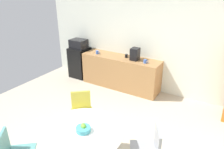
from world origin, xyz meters
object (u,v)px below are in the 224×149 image
microwave (79,44)px  mug_white (145,61)px  fruit_bowl (83,128)px  mug_red (97,52)px  coffee_maker (135,54)px  chair_gray (151,146)px  mug_green (126,56)px  chair_yellow (81,107)px  mini_fridge (80,62)px  round_table (82,137)px

microwave → mug_white: 2.24m
fruit_bowl → mug_red: size_ratio=1.71×
coffee_maker → chair_gray: bearing=-59.3°
mug_green → microwave: bearing=-178.4°
mug_white → mug_green: same height
mug_red → coffee_maker: size_ratio=0.40×
microwave → coffee_maker: size_ratio=1.50×
chair_yellow → fruit_bowl: bearing=-48.8°
mini_fridge → mug_green: mug_green is taller
mug_white → mug_green: size_ratio=1.00×
chair_gray → mug_green: size_ratio=6.43×
mini_fridge → mug_green: size_ratio=7.30×
round_table → coffee_maker: size_ratio=3.84×
fruit_bowl → mug_red: (-1.67, 2.77, 0.15)m
fruit_bowl → mug_white: (-0.20, 2.78, 0.15)m
microwave → round_table: 3.78m
microwave → fruit_bowl: bearing=-49.8°
mini_fridge → round_table: bearing=-50.2°
microwave → mug_red: bearing=-7.4°
microwave → chair_yellow: bearing=-50.2°
chair_gray → fruit_bowl: fruit_bowl is taller
mug_white → mug_red: size_ratio=1.00×
round_table → mug_white: 2.81m
fruit_bowl → mug_green: 3.03m
chair_yellow → mug_white: mug_white is taller
chair_yellow → fruit_bowl: 1.07m
mug_green → chair_yellow: bearing=-86.7°
mug_red → chair_yellow: bearing=-63.6°
chair_gray → mug_red: size_ratio=6.43×
mini_fridge → chair_gray: bearing=-35.9°
fruit_bowl → mug_green: mug_green is taller
chair_gray → fruit_bowl: (-0.90, -0.47, 0.28)m
microwave → chair_gray: 4.14m
mug_red → mug_green: bearing=9.4°
chair_gray → mug_green: 3.02m
chair_gray → coffee_maker: (-1.43, 2.41, 0.54)m
mini_fridge → mug_red: (0.75, -0.10, 0.48)m
fruit_bowl → mug_green: size_ratio=1.71×
mug_white → coffee_maker: 0.37m
round_table → coffee_maker: bearing=100.1°
round_table → chair_yellow: (-0.66, 0.79, -0.11)m
mini_fridge → mug_white: size_ratio=7.30×
mini_fridge → mug_red: mug_red is taller
chair_gray → chair_yellow: bearing=168.8°
chair_yellow → round_table: bearing=-50.1°
mug_red → coffee_maker: coffee_maker is taller
mini_fridge → mug_white: 2.28m
fruit_bowl → mug_red: 3.24m
microwave → mug_red: (0.75, -0.10, -0.12)m
fruit_bowl → round_table: bearing=-140.4°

